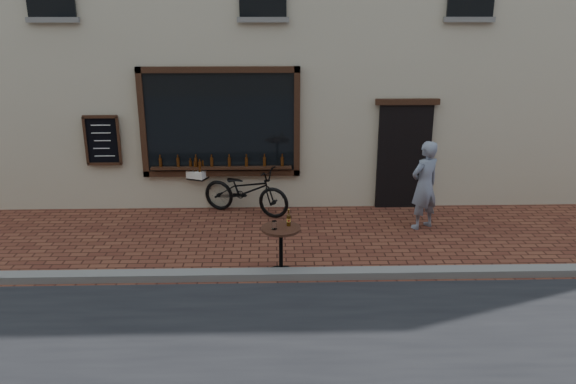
{
  "coord_description": "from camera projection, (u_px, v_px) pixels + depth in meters",
  "views": [
    {
      "loc": [
        -0.84,
        -7.82,
        4.09
      ],
      "look_at": [
        -0.58,
        1.2,
        1.1
      ],
      "focal_mm": 35.0,
      "sensor_mm": 36.0,
      "label": 1
    }
  ],
  "objects": [
    {
      "name": "pedestrian",
      "position": [
        424.0,
        185.0,
        10.66
      ],
      "size": [
        0.75,
        0.67,
        1.72
      ],
      "primitive_type": "imported",
      "rotation": [
        0.0,
        0.0,
        3.66
      ],
      "color": "gray",
      "rests_on": "ground"
    },
    {
      "name": "cargo_bicycle",
      "position": [
        244.0,
        190.0,
        11.52
      ],
      "size": [
        2.24,
        1.42,
        1.07
      ],
      "rotation": [
        0.0,
        0.0,
        1.16
      ],
      "color": "black",
      "rests_on": "ground"
    },
    {
      "name": "bistro_table",
      "position": [
        281.0,
        241.0,
        8.87
      ],
      "size": [
        0.62,
        0.62,
        1.07
      ],
      "color": "black",
      "rests_on": "ground"
    },
    {
      "name": "kerb",
      "position": [
        326.0,
        274.0,
        8.9
      ],
      "size": [
        90.0,
        0.25,
        0.12
      ],
      "primitive_type": "cube",
      "color": "slate",
      "rests_on": "ground"
    },
    {
      "name": "ground",
      "position": [
        328.0,
        283.0,
        8.73
      ],
      "size": [
        90.0,
        90.0,
        0.0
      ],
      "primitive_type": "plane",
      "color": "#56271B",
      "rests_on": "ground"
    }
  ]
}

